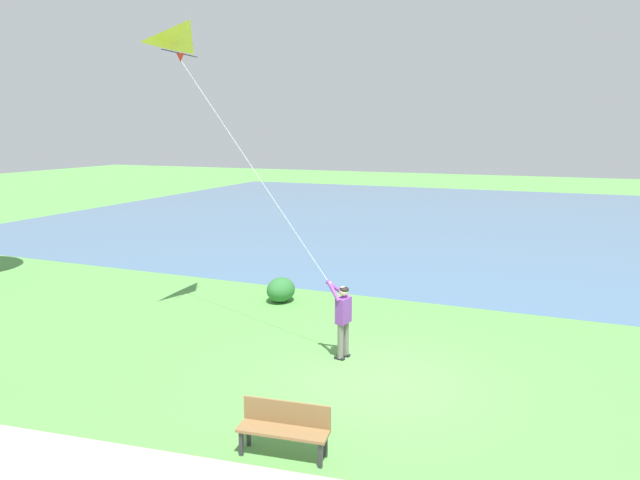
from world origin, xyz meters
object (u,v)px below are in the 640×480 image
Objects in this scene: flying_kite at (191,42)px; park_bench_near_walkway at (284,425)px; lakeside_shrub at (281,290)px; person_kite_flyer at (343,315)px.

flying_kite reaches higher than park_bench_near_walkway.
flying_kite is 6.01× the size of lakeside_shrub.
person_kite_flyer is 1.79× the size of lakeside_shrub.
person_kite_flyer is 7.89m from flying_kite.
flying_kite is (0.98, 4.53, 6.39)m from person_kite_flyer.
flying_kite is 7.60m from lakeside_shrub.
park_bench_near_walkway is 8.61m from lakeside_shrub.
person_kite_flyer is 4.26m from park_bench_near_walkway.
lakeside_shrub is at bearing -25.62° from flying_kite.
park_bench_near_walkway is at bearing -153.53° from lakeside_shrub.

